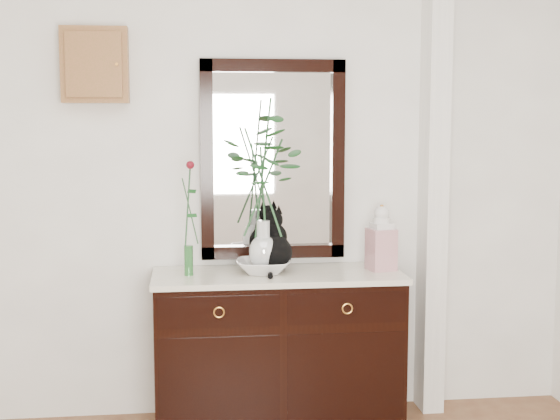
{
  "coord_description": "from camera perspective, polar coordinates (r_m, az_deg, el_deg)",
  "views": [
    {
      "loc": [
        -0.37,
        -2.33,
        1.68
      ],
      "look_at": [
        0.1,
        1.63,
        1.2
      ],
      "focal_mm": 50.0,
      "sensor_mm": 36.0,
      "label": 1
    }
  ],
  "objects": [
    {
      "name": "key_cabinet",
      "position": [
        4.3,
        -13.38,
        10.28
      ],
      "size": [
        0.35,
        0.1,
        0.4
      ],
      "primitive_type": "cube",
      "color": "brown",
      "rests_on": "wall_back"
    },
    {
      "name": "sideboard",
      "position": [
        4.26,
        -0.16,
        -9.59
      ],
      "size": [
        1.33,
        0.52,
        0.82
      ],
      "color": "black",
      "rests_on": "ground"
    },
    {
      "name": "bud_vase_rose",
      "position": [
        4.08,
        -6.74,
        -0.55
      ],
      "size": [
        0.08,
        0.08,
        0.61
      ],
      "primitive_type": null,
      "rotation": [
        0.0,
        0.0,
        -0.08
      ],
      "color": "#29632D",
      "rests_on": "sideboard"
    },
    {
      "name": "pilaster",
      "position": [
        4.45,
        11.17,
        2.49
      ],
      "size": [
        0.12,
        0.2,
        2.7
      ],
      "primitive_type": "cube",
      "color": "white",
      "rests_on": "ground"
    },
    {
      "name": "lotus_bowl",
      "position": [
        4.15,
        -1.23,
        -4.16
      ],
      "size": [
        0.32,
        0.32,
        0.07
      ],
      "primitive_type": "imported",
      "rotation": [
        0.0,
        0.0,
        -0.1
      ],
      "color": "silver",
      "rests_on": "sideboard"
    },
    {
      "name": "ginger_jar",
      "position": [
        4.25,
        7.42,
        -1.98
      ],
      "size": [
        0.16,
        0.16,
        0.36
      ],
      "primitive_type": null,
      "rotation": [
        0.0,
        0.0,
        0.21
      ],
      "color": "white",
      "rests_on": "sideboard"
    },
    {
      "name": "wall_back",
      "position": [
        4.33,
        -1.86,
        2.5
      ],
      "size": [
        3.6,
        0.04,
        2.7
      ],
      "primitive_type": "cube",
      "color": "white",
      "rests_on": "ground"
    },
    {
      "name": "vase_branches",
      "position": [
        4.09,
        -1.24,
        1.96
      ],
      "size": [
        0.44,
        0.44,
        0.92
      ],
      "primitive_type": null,
      "rotation": [
        0.0,
        0.0,
        -0.01
      ],
      "color": "silver",
      "rests_on": "lotus_bowl"
    },
    {
      "name": "wall_mirror",
      "position": [
        4.33,
        -0.53,
        3.69
      ],
      "size": [
        0.8,
        0.06,
        1.1
      ],
      "color": "black",
      "rests_on": "wall_back"
    },
    {
      "name": "cat",
      "position": [
        4.19,
        -0.5,
        -2.25
      ],
      "size": [
        0.26,
        0.31,
        0.33
      ],
      "primitive_type": null,
      "rotation": [
        0.0,
        0.0,
        -0.09
      ],
      "color": "black",
      "rests_on": "sideboard"
    }
  ]
}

